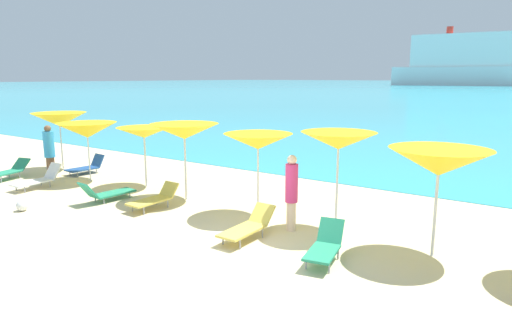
{
  "coord_description": "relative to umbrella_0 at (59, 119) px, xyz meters",
  "views": [
    {
      "loc": [
        5.35,
        -6.75,
        3.63
      ],
      "look_at": [
        -2.02,
        3.86,
        1.2
      ],
      "focal_mm": 31.13,
      "sensor_mm": 36.0,
      "label": 1
    }
  ],
  "objects": [
    {
      "name": "beach_ball",
      "position": [
        4.1,
        -3.79,
        -1.85
      ],
      "size": [
        0.31,
        0.31,
        0.31
      ],
      "primitive_type": "sphere",
      "color": "white",
      "rests_on": "ground_plane"
    },
    {
      "name": "lounge_chair_3",
      "position": [
        5.16,
        -1.84,
        -1.74
      ],
      "size": [
        0.68,
        1.67,
        0.67
      ],
      "rotation": [
        0.0,
        0.0,
        3.05
      ],
      "color": "#268C66",
      "rests_on": "ground_plane"
    },
    {
      "name": "lounge_chair_8",
      "position": [
        10.43,
        -1.96,
        -1.7
      ],
      "size": [
        0.55,
        1.62,
        0.65
      ],
      "rotation": [
        0.0,
        0.0,
        -0.0
      ],
      "color": "#D8BF4C",
      "rests_on": "ground_plane"
    },
    {
      "name": "lounge_chair_6",
      "position": [
        12.42,
        -2.1,
        -1.67
      ],
      "size": [
        0.76,
        1.41,
        0.73
      ],
      "rotation": [
        0.0,
        0.0,
        0.19
      ],
      "color": "#268C66",
      "rests_on": "ground_plane"
    },
    {
      "name": "cruise_ship",
      "position": [
        -19.29,
        193.72,
        7.38
      ],
      "size": [
        59.35,
        12.32,
        24.15
      ],
      "rotation": [
        0.0,
        0.0,
        0.08
      ],
      "color": "white",
      "rests_on": "ocean_water"
    },
    {
      "name": "umbrella_2",
      "position": [
        4.77,
        0.05,
        -0.18
      ],
      "size": [
        1.93,
        1.93,
        2.0
      ],
      "color": "silver",
      "rests_on": "ground_plane"
    },
    {
      "name": "ground_plane",
      "position": [
        10.7,
        7.01,
        -2.15
      ],
      "size": [
        50.0,
        100.0,
        0.3
      ],
      "primitive_type": "cube",
      "color": "beige"
    },
    {
      "name": "umbrella_5",
      "position": [
        11.84,
        -0.33,
        0.17
      ],
      "size": [
        1.85,
        1.85,
        2.38
      ],
      "color": "silver",
      "rests_on": "ground_plane"
    },
    {
      "name": "beachgoer_1",
      "position": [
        0.7,
        -0.91,
        -1.0
      ],
      "size": [
        0.38,
        0.38,
        1.9
      ],
      "rotation": [
        0.0,
        0.0,
        0.59
      ],
      "color": "brown",
      "rests_on": "ground_plane"
    },
    {
      "name": "umbrella_0",
      "position": [
        0.0,
        0.0,
        0.0
      ],
      "size": [
        2.16,
        2.16,
        2.27
      ],
      "color": "silver",
      "rests_on": "ground_plane"
    },
    {
      "name": "lounge_chair_4",
      "position": [
        -0.15,
        -1.99,
        -1.69
      ],
      "size": [
        0.93,
        1.6,
        0.66
      ],
      "rotation": [
        0.0,
        0.0,
        0.25
      ],
      "color": "#268C66",
      "rests_on": "ground_plane"
    },
    {
      "name": "umbrella_4",
      "position": [
        9.63,
        -0.41,
        -0.02
      ],
      "size": [
        1.81,
        1.81,
        2.19
      ],
      "color": "silver",
      "rests_on": "ground_plane"
    },
    {
      "name": "umbrella_6",
      "position": [
        14.12,
        -0.6,
        -0.04
      ],
      "size": [
        2.13,
        2.13,
        2.24
      ],
      "color": "silver",
      "rests_on": "ground_plane"
    },
    {
      "name": "lounge_chair_2",
      "position": [
        6.89,
        -1.53,
        -1.71
      ],
      "size": [
        0.61,
        1.53,
        0.63
      ],
      "rotation": [
        0.0,
        0.0,
        -0.03
      ],
      "color": "#D8BF4C",
      "rests_on": "ground_plane"
    },
    {
      "name": "lounge_chair_7",
      "position": [
        1.32,
        0.16,
        -1.73
      ],
      "size": [
        0.73,
        1.41,
        0.68
      ],
      "rotation": [
        0.0,
        0.0,
        -0.08
      ],
      "color": "#1E478C",
      "rests_on": "ground_plane"
    },
    {
      "name": "umbrella_3",
      "position": [
        6.98,
        -0.36,
        0.05
      ],
      "size": [
        2.03,
        2.03,
        2.29
      ],
      "color": "silver",
      "rests_on": "ground_plane"
    },
    {
      "name": "lounge_chair_0",
      "position": [
        1.95,
        -2.1,
        -1.7
      ],
      "size": [
        0.63,
        1.6,
        0.73
      ],
      "rotation": [
        0.0,
        0.0,
        0.04
      ],
      "color": "white",
      "rests_on": "ground_plane"
    },
    {
      "name": "beachgoer_0",
      "position": [
        10.95,
        -0.92,
        -1.01
      ],
      "size": [
        0.3,
        0.3,
        1.84
      ],
      "rotation": [
        0.0,
        0.0,
        0.97
      ],
      "color": "beige",
      "rests_on": "ground_plane"
    },
    {
      "name": "umbrella_1",
      "position": [
        2.52,
        -0.53,
        -0.2
      ],
      "size": [
        2.21,
        2.21,
        2.07
      ],
      "color": "silver",
      "rests_on": "ground_plane"
    }
  ]
}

